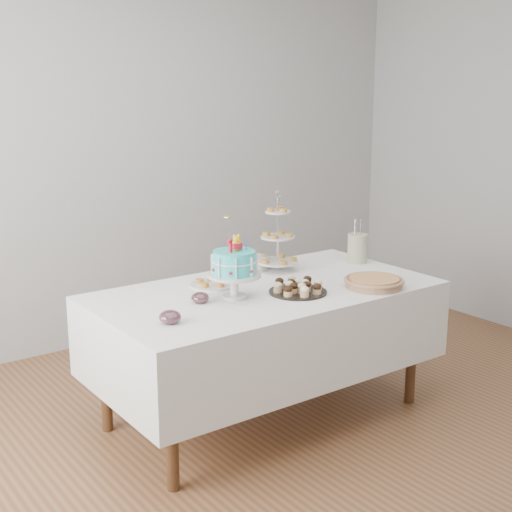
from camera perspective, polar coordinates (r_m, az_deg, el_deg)
floor at (r=4.05m, az=3.33°, el=-14.11°), size 5.00×5.00×0.00m
walls at (r=3.63m, az=3.62°, el=5.11°), size 5.04×4.04×2.70m
table at (r=4.05m, az=0.74°, el=-5.72°), size 1.92×1.02×0.77m
birthday_cake at (r=3.78m, az=-1.74°, el=-1.63°), size 0.29×0.29×0.44m
cupcake_tray at (r=3.90m, az=3.38°, el=-2.46°), size 0.32×0.32×0.07m
pie at (r=4.06m, az=9.42°, el=-2.05°), size 0.34×0.34×0.05m
tiered_stand at (r=4.33m, az=1.75°, el=1.49°), size 0.25×0.25×0.49m
plate_stack at (r=4.40m, az=-0.27°, el=-0.54°), size 0.20×0.20×0.08m
pastry_plate at (r=4.04m, az=-3.52°, el=-2.19°), size 0.25×0.25×0.04m
jam_bowl_a at (r=3.44m, az=-6.89°, el=-4.89°), size 0.11×0.11×0.06m
jam_bowl_b at (r=3.74m, az=-4.49°, el=-3.35°), size 0.10×0.10×0.06m
utensil_pitcher at (r=4.59m, az=8.12°, el=0.72°), size 0.13×0.13×0.28m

